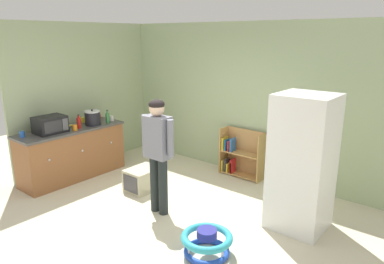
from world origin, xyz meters
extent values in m
plane|color=beige|center=(0.00, 0.00, 0.00)|extent=(12.00, 12.00, 0.00)
cube|color=#A1B58A|center=(0.00, 2.33, 1.35)|extent=(5.20, 0.06, 2.70)
cube|color=#A1B28A|center=(-2.63, 0.80, 1.35)|extent=(0.06, 2.99, 2.70)
cube|color=brown|center=(-2.20, 0.19, 0.43)|extent=(0.60, 1.83, 0.86)
cube|color=#4C4A47|center=(-2.20, 0.19, 0.88)|extent=(0.64, 1.87, 0.04)
sphere|color=silver|center=(-1.89, -0.42, 0.56)|extent=(0.04, 0.04, 0.04)
sphere|color=silver|center=(-1.89, 0.19, 0.56)|extent=(0.04, 0.04, 0.04)
sphere|color=silver|center=(-1.89, 0.80, 0.56)|extent=(0.04, 0.04, 0.04)
cube|color=white|center=(1.62, 1.10, 0.89)|extent=(0.70, 0.68, 1.78)
cylinder|color=silver|center=(1.25, 0.93, 0.98)|extent=(0.02, 0.02, 0.50)
cube|color=#333333|center=(1.26, 1.10, 1.28)|extent=(0.01, 0.67, 0.01)
cube|color=tan|center=(-0.27, 2.11, 0.42)|extent=(0.02, 0.28, 0.85)
cube|color=tan|center=(0.51, 2.11, 0.42)|extent=(0.02, 0.28, 0.85)
cube|color=tan|center=(0.12, 2.24, 0.42)|extent=(0.80, 0.02, 0.85)
cube|color=tan|center=(0.12, 2.11, 0.03)|extent=(0.76, 0.24, 0.02)
cube|color=tan|center=(0.12, 2.11, 0.43)|extent=(0.76, 0.24, 0.02)
cube|color=gold|center=(-0.23, 2.08, 0.14)|extent=(0.03, 0.17, 0.21)
cube|color=gold|center=(-0.23, 2.08, 0.56)|extent=(0.03, 0.17, 0.23)
cube|color=#3A383A|center=(-0.18, 2.08, 0.16)|extent=(0.03, 0.17, 0.24)
cube|color=#1E60A0|center=(-0.18, 2.08, 0.55)|extent=(0.02, 0.17, 0.20)
cube|color=gold|center=(-0.13, 2.08, 0.12)|extent=(0.03, 0.17, 0.16)
cube|color=red|center=(-0.11, 2.08, 0.54)|extent=(0.03, 0.17, 0.19)
cube|color=gold|center=(-0.05, 2.08, 0.14)|extent=(0.02, 0.17, 0.21)
cube|color=#305FA3|center=(-0.06, 2.08, 0.57)|extent=(0.03, 0.17, 0.24)
cube|color=red|center=(-0.05, 2.08, 0.17)|extent=(0.03, 0.17, 0.26)
cylinder|color=#232A29|center=(-0.16, 0.21, 0.42)|extent=(0.13, 0.13, 0.83)
cylinder|color=#232A29|center=(0.00, 0.21, 0.42)|extent=(0.13, 0.13, 0.83)
cube|color=slate|center=(-0.08, 0.21, 1.12)|extent=(0.38, 0.22, 0.59)
cylinder|color=slate|center=(-0.32, 0.21, 1.15)|extent=(0.09, 0.09, 0.50)
cylinder|color=slate|center=(0.16, 0.21, 1.15)|extent=(0.09, 0.09, 0.50)
sphere|color=beige|center=(-0.08, 0.21, 1.52)|extent=(0.21, 0.21, 0.21)
ellipsoid|color=black|center=(-0.08, 0.21, 1.58)|extent=(0.22, 0.22, 0.13)
torus|color=blue|center=(1.07, -0.19, 0.04)|extent=(0.54, 0.54, 0.07)
torus|color=#30A8BE|center=(1.07, -0.19, 0.22)|extent=(0.60, 0.60, 0.08)
cylinder|color=navy|center=(1.07, -0.19, 0.27)|extent=(0.23, 0.23, 0.10)
cylinder|color=silver|center=(1.29, -0.19, 0.13)|extent=(0.02, 0.02, 0.18)
cylinder|color=silver|center=(0.96, 0.00, 0.13)|extent=(0.02, 0.02, 0.18)
cylinder|color=silver|center=(0.96, -0.38, 0.13)|extent=(0.02, 0.02, 0.18)
cube|color=beige|center=(-0.84, 0.60, 0.18)|extent=(0.42, 0.54, 0.36)
cube|color=#424247|center=(-0.84, 0.33, 0.18)|extent=(0.32, 0.01, 0.27)
cube|color=black|center=(-2.20, -0.18, 1.04)|extent=(0.36, 0.48, 0.28)
cube|color=#2D2D33|center=(-2.01, -0.22, 1.04)|extent=(0.01, 0.31, 0.20)
cube|color=#515156|center=(-2.01, -0.01, 1.04)|extent=(0.01, 0.10, 0.20)
cylinder|color=black|center=(-2.11, 0.59, 1.02)|extent=(0.27, 0.27, 0.24)
cylinder|color=silver|center=(-2.11, 0.59, 1.15)|extent=(0.28, 0.28, 0.02)
sphere|color=black|center=(-2.11, 0.59, 1.17)|extent=(0.03, 0.03, 0.03)
ellipsoid|color=yellow|center=(-2.30, 0.22, 0.93)|extent=(0.11, 0.15, 0.04)
ellipsoid|color=yellow|center=(-2.29, 0.22, 0.93)|extent=(0.07, 0.16, 0.04)
ellipsoid|color=yellow|center=(-2.27, 0.22, 0.93)|extent=(0.07, 0.16, 0.04)
ellipsoid|color=gold|center=(-2.26, 0.22, 0.93)|extent=(0.11, 0.15, 0.04)
cylinder|color=#33753D|center=(-2.01, 0.85, 0.99)|extent=(0.07, 0.07, 0.18)
cylinder|color=#33753D|center=(-2.01, 0.85, 1.10)|extent=(0.03, 0.03, 0.05)
cylinder|color=black|center=(-2.01, 0.85, 1.14)|extent=(0.04, 0.03, 0.02)
cylinder|color=red|center=(-2.09, 0.30, 0.99)|extent=(0.07, 0.07, 0.18)
cylinder|color=red|center=(-2.09, 0.30, 1.10)|extent=(0.03, 0.03, 0.05)
cylinder|color=black|center=(-2.09, 0.30, 1.14)|extent=(0.04, 0.04, 0.02)
cylinder|color=white|center=(-2.10, 1.01, 0.95)|extent=(0.08, 0.08, 0.09)
cylinder|color=blue|center=(-2.29, -0.61, 0.95)|extent=(0.08, 0.08, 0.09)
cylinder|color=orange|center=(-2.01, 0.16, 0.95)|extent=(0.08, 0.08, 0.09)
cylinder|color=red|center=(-2.43, 0.96, 0.95)|extent=(0.08, 0.08, 0.09)
cylinder|color=yellow|center=(-2.42, 0.60, 0.95)|extent=(0.08, 0.08, 0.09)
camera|label=1|loc=(3.24, -3.11, 2.47)|focal=33.33mm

